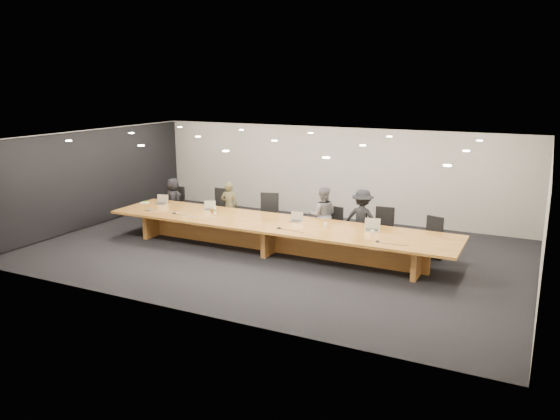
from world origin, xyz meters
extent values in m
plane|color=black|center=(0.00, 0.00, 0.00)|extent=(12.00, 12.00, 0.00)
cube|color=#BAB7A9|center=(0.00, 4.00, 1.40)|extent=(12.00, 0.02, 2.80)
cube|color=black|center=(-5.94, 0.00, 1.37)|extent=(0.08, 7.84, 2.74)
cube|color=brown|center=(0.00, 0.00, 0.72)|extent=(9.00, 1.80, 0.06)
cube|color=brown|center=(0.00, 0.00, 0.34)|extent=(7.65, 0.15, 0.69)
cube|color=brown|center=(-3.60, 0.00, 0.34)|extent=(0.12, 1.26, 0.69)
cube|color=brown|center=(0.00, 0.00, 0.34)|extent=(0.12, 1.26, 0.69)
cube|color=brown|center=(3.60, 0.00, 0.34)|extent=(0.12, 1.26, 0.69)
imported|color=black|center=(-4.03, 1.23, 0.67)|extent=(0.76, 0.61, 1.34)
imported|color=#403B22|center=(-2.02, 1.15, 0.71)|extent=(0.56, 0.42, 1.41)
imported|color=#555557|center=(0.81, 1.16, 0.76)|extent=(0.90, 0.80, 1.52)
imported|color=black|center=(1.85, 1.25, 0.76)|extent=(0.99, 0.57, 1.52)
cylinder|color=silver|center=(-1.79, 0.06, 0.86)|extent=(0.08, 0.08, 0.22)
cylinder|color=brown|center=(-1.96, 0.19, 0.81)|extent=(0.10, 0.10, 0.11)
cone|color=silver|center=(1.28, 0.17, 0.80)|extent=(0.10, 0.10, 0.10)
cone|color=silver|center=(2.49, 0.02, 0.80)|extent=(0.09, 0.09, 0.09)
cube|color=white|center=(-4.35, 0.31, 0.76)|extent=(0.23, 0.19, 0.01)
cube|color=#68D137|center=(-4.34, 0.32, 0.77)|extent=(0.16, 0.13, 0.02)
cube|color=#B1B1B6|center=(-3.59, -0.39, 0.76)|extent=(0.19, 0.14, 0.03)
cone|color=black|center=(-2.80, -0.36, 0.77)|extent=(0.14, 0.14, 0.03)
cone|color=black|center=(0.36, -0.47, 0.77)|extent=(0.18, 0.18, 0.03)
cone|color=black|center=(2.76, -0.48, 0.76)|extent=(0.11, 0.11, 0.03)
camera|label=1|loc=(5.92, -11.65, 4.17)|focal=35.00mm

